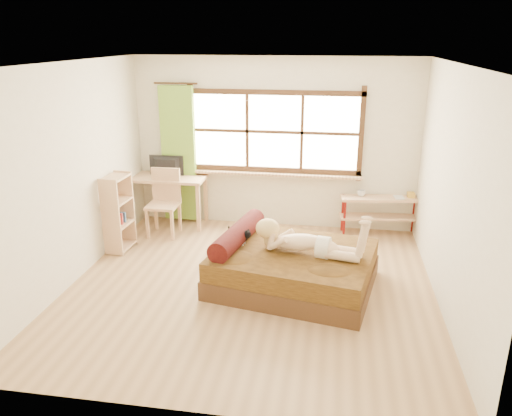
% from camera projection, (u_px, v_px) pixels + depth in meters
% --- Properties ---
extents(floor, '(4.50, 4.50, 0.00)m').
position_uv_depth(floor, '(251.00, 287.00, 6.26)').
color(floor, '#9E754C').
rests_on(floor, ground).
extents(ceiling, '(4.50, 4.50, 0.00)m').
position_uv_depth(ceiling, '(250.00, 63.00, 5.37)').
color(ceiling, white).
rests_on(ceiling, wall_back).
extents(wall_back, '(4.50, 0.00, 4.50)m').
position_uv_depth(wall_back, '(274.00, 144.00, 7.91)').
color(wall_back, silver).
rests_on(wall_back, floor).
extents(wall_front, '(4.50, 0.00, 4.50)m').
position_uv_depth(wall_front, '(199.00, 267.00, 3.72)').
color(wall_front, silver).
rests_on(wall_front, floor).
extents(wall_left, '(0.00, 4.50, 4.50)m').
position_uv_depth(wall_left, '(71.00, 175.00, 6.16)').
color(wall_left, silver).
rests_on(wall_left, floor).
extents(wall_right, '(0.00, 4.50, 4.50)m').
position_uv_depth(wall_right, '(452.00, 193.00, 5.48)').
color(wall_right, silver).
rests_on(wall_right, floor).
extents(window, '(2.80, 0.16, 1.46)m').
position_uv_depth(window, '(274.00, 135.00, 7.83)').
color(window, '#FFEDBF').
rests_on(window, wall_back).
extents(curtain, '(0.55, 0.10, 2.20)m').
position_uv_depth(curtain, '(179.00, 155.00, 8.10)').
color(curtain, olive).
rests_on(curtain, wall_back).
extents(bed, '(2.16, 1.85, 0.72)m').
position_uv_depth(bed, '(290.00, 266.00, 6.22)').
color(bed, '#362510').
rests_on(bed, floor).
extents(woman, '(1.38, 0.62, 0.57)m').
position_uv_depth(woman, '(307.00, 231.00, 5.97)').
color(woman, '#DFB78F').
rests_on(woman, bed).
extents(kitten, '(0.30, 0.17, 0.23)m').
position_uv_depth(kitten, '(238.00, 236.00, 6.30)').
color(kitten, black).
rests_on(kitten, bed).
extents(desk, '(1.32, 0.62, 0.82)m').
position_uv_depth(desk, '(165.00, 183.00, 8.11)').
color(desk, tan).
rests_on(desk, floor).
extents(monitor, '(0.56, 0.08, 0.32)m').
position_uv_depth(monitor, '(165.00, 166.00, 8.06)').
color(monitor, black).
rests_on(monitor, desk).
extents(chair, '(0.47, 0.47, 1.03)m').
position_uv_depth(chair, '(165.00, 198.00, 7.81)').
color(chair, tan).
rests_on(chair, floor).
extents(pipe_shelf, '(1.25, 0.46, 0.69)m').
position_uv_depth(pipe_shelf, '(381.00, 207.00, 7.79)').
color(pipe_shelf, tan).
rests_on(pipe_shelf, floor).
extents(cup, '(0.14, 0.14, 0.10)m').
position_uv_depth(cup, '(361.00, 193.00, 7.76)').
color(cup, gray).
rests_on(cup, pipe_shelf).
extents(book, '(0.17, 0.22, 0.02)m').
position_uv_depth(book, '(394.00, 197.00, 7.70)').
color(book, gray).
rests_on(book, pipe_shelf).
extents(bookshelf, '(0.30, 0.50, 1.12)m').
position_uv_depth(bookshelf, '(118.00, 213.00, 7.18)').
color(bookshelf, tan).
rests_on(bookshelf, floor).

